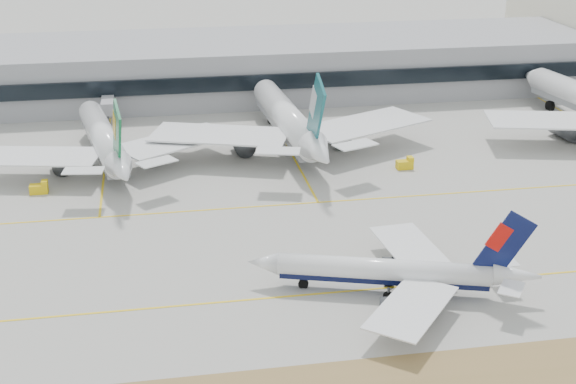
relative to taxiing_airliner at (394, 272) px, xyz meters
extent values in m
plane|color=gray|center=(-16.24, 6.74, -3.55)|extent=(3000.00, 3000.00, 0.00)
cube|color=yellow|center=(-16.24, 1.74, -3.52)|extent=(360.00, 0.45, 0.04)
cube|color=yellow|center=(-16.24, 36.74, -3.52)|extent=(360.00, 0.45, 0.04)
cylinder|color=white|center=(-1.53, 0.48, 0.27)|extent=(31.34, 12.86, 3.47)
cube|color=black|center=(-1.53, 0.48, -0.68)|extent=(30.58, 12.17, 1.56)
cone|color=white|center=(-19.00, 5.99, 0.27)|extent=(5.67, 4.77, 3.47)
cone|color=white|center=(16.98, -5.35, 0.71)|extent=(7.78, 5.43, 3.47)
cube|color=white|center=(5.26, 8.44, -0.25)|extent=(9.17, 17.69, 0.21)
cube|color=white|center=(17.08, -0.65, 0.97)|extent=(3.13, 4.89, 0.14)
cylinder|color=#3F4247|center=(2.60, 5.91, -2.16)|extent=(5.83, 4.08, 2.61)
cube|color=#3F4247|center=(2.60, 5.91, -1.12)|extent=(2.18, 0.91, 1.22)
cube|color=white|center=(-0.52, -9.93, -0.25)|extent=(16.95, 18.21, 0.21)
cube|color=white|center=(14.36, -9.26, 0.97)|extent=(5.34, 5.75, 0.14)
cylinder|color=#3F4247|center=(-1.26, -6.34, -2.16)|extent=(5.83, 4.08, 2.61)
cube|color=#3F4247|center=(-1.26, -6.34, -1.12)|extent=(2.18, 0.91, 1.22)
cube|color=#0A1244|center=(14.88, -4.69, 5.55)|extent=(8.28, 2.88, 10.88)
cube|color=red|center=(14.04, -4.42, 6.73)|extent=(3.81, 1.53, 4.66)
cylinder|color=#3F4247|center=(-13.05, 4.11, -2.51)|extent=(0.42, 0.42, 2.08)
cylinder|color=black|center=(-13.05, 4.11, -2.94)|extent=(1.67, 1.05, 1.56)
cylinder|color=#3F4247|center=(-1.37, -1.94, -2.51)|extent=(0.42, 0.42, 2.08)
cylinder|color=black|center=(-1.37, -1.94, -2.94)|extent=(1.67, 1.05, 1.56)
cylinder|color=#3F4247|center=(-0.01, 2.37, -2.51)|extent=(0.42, 0.42, 2.08)
cylinder|color=black|center=(-0.01, 2.37, -2.94)|extent=(1.67, 1.05, 1.56)
cylinder|color=white|center=(-45.03, 67.21, 2.35)|extent=(12.69, 40.82, 5.36)
cube|color=slate|center=(-45.03, 67.21, 0.87)|extent=(11.76, 39.87, 2.41)
cone|color=white|center=(-49.31, 90.17, 2.35)|extent=(6.40, 7.07, 5.36)
cone|color=white|center=(-40.49, 42.87, 3.02)|extent=(6.92, 9.83, 5.36)
cube|color=white|center=(-29.71, 64.02, 1.54)|extent=(28.03, 23.78, 0.32)
cube|color=white|center=(-33.95, 45.81, 3.42)|extent=(8.47, 7.05, 0.21)
cylinder|color=#3F4247|center=(-34.95, 65.77, -1.40)|extent=(5.19, 7.38, 4.02)
cube|color=#3F4247|center=(-34.95, 65.77, 0.20)|extent=(0.91, 2.84, 1.88)
cube|color=white|center=(-58.16, 58.71, 1.54)|extent=(27.55, 16.66, 0.32)
cube|color=white|center=(-47.65, 43.25, 3.42)|extent=(7.95, 4.88, 0.21)
cylinder|color=#3F4247|center=(-53.91, 62.23, -1.40)|extent=(5.19, 7.38, 4.02)
cube|color=#3F4247|center=(-53.91, 62.23, 0.20)|extent=(0.91, 2.84, 1.88)
cube|color=#0D5F32|center=(-41.01, 45.64, 9.38)|extent=(2.53, 11.11, 14.37)
cube|color=#C9930B|center=(-41.21, 46.74, 10.95)|extent=(1.51, 5.08, 6.15)
cylinder|color=#3F4247|center=(-47.85, 82.35, -1.94)|extent=(0.64, 0.64, 3.22)
cylinder|color=black|center=(-47.85, 82.35, -2.61)|extent=(1.36, 2.54, 2.41)
cylinder|color=#3F4247|center=(-48.25, 65.47, -1.94)|extent=(0.64, 0.64, 3.22)
cylinder|color=black|center=(-48.25, 65.47, -2.61)|extent=(1.36, 2.54, 2.41)
cylinder|color=#3F4247|center=(-41.40, 66.75, -1.94)|extent=(0.64, 0.64, 3.22)
cylinder|color=black|center=(-41.40, 66.75, -2.61)|extent=(1.36, 2.54, 2.41)
cylinder|color=white|center=(-3.84, 72.19, 3.22)|extent=(8.99, 46.77, 6.15)
cube|color=slate|center=(-3.84, 72.19, 1.52)|extent=(8.01, 45.79, 2.77)
cone|color=white|center=(-5.48, 98.93, 3.22)|extent=(6.57, 7.47, 6.15)
cone|color=white|center=(-2.10, 43.84, 3.98)|extent=(6.77, 10.69, 6.15)
cube|color=white|center=(13.15, 66.39, 2.29)|extent=(32.46, 24.92, 0.37)
cube|color=white|center=(5.76, 46.26, 4.45)|extent=(9.67, 7.36, 0.25)
cylinder|color=#3F4247|center=(7.43, 69.12, -1.09)|extent=(5.08, 8.02, 4.61)
cube|color=#3F4247|center=(7.43, 69.12, 0.76)|extent=(0.66, 3.25, 2.15)
cube|color=white|center=(-19.99, 64.36, 2.29)|extent=(32.28, 22.19, 0.37)
cube|color=white|center=(-10.20, 45.28, 4.45)|extent=(9.46, 6.53, 0.25)
cylinder|color=#3F4247|center=(-14.66, 67.77, -1.09)|extent=(5.08, 8.02, 4.61)
cube|color=#3F4247|center=(-14.66, 67.77, 0.76)|extent=(0.66, 3.25, 2.15)
cube|color=#15575E|center=(-2.30, 47.06, 11.29)|extent=(1.34, 12.87, 16.49)
cube|color=#B5B9C0|center=(-2.38, 48.35, 13.08)|extent=(1.03, 5.83, 7.06)
cylinder|color=#3F4247|center=(-4.93, 89.82, -1.70)|extent=(0.74, 0.74, 3.69)
cylinder|color=black|center=(-4.93, 89.82, -2.47)|extent=(1.24, 2.83, 2.77)
cylinder|color=#3F4247|center=(-7.75, 70.66, -1.70)|extent=(0.74, 0.74, 3.69)
cylinder|color=black|center=(-7.75, 70.66, -2.47)|extent=(1.24, 2.83, 2.77)
cylinder|color=#3F4247|center=(0.23, 71.15, -1.70)|extent=(0.74, 0.74, 3.69)
cylinder|color=black|center=(0.23, 71.15, -2.47)|extent=(1.24, 2.83, 2.77)
cone|color=white|center=(68.71, 97.86, 3.42)|extent=(7.34, 8.17, 6.34)
cube|color=white|center=(56.87, 61.08, 2.47)|extent=(32.83, 20.68, 0.38)
cylinder|color=#3F4247|center=(62.04, 65.05, -1.01)|extent=(5.87, 8.59, 4.75)
cube|color=#3F4247|center=(62.04, 65.05, 0.89)|extent=(0.96, 3.36, 2.22)
cylinder|color=#3F4247|center=(70.09, 88.55, -1.65)|extent=(0.76, 0.76, 3.80)
cylinder|color=black|center=(70.09, 88.55, -2.44)|extent=(1.52, 2.98, 2.85)
cube|color=gray|center=(-16.24, 121.74, 3.95)|extent=(280.00, 42.00, 15.00)
cube|color=black|center=(-16.24, 100.24, 4.40)|extent=(280.00, 1.20, 4.00)
cube|color=silver|center=(93.76, 141.74, 10.55)|extent=(2.00, 57.00, 27.90)
cube|color=#E2BC0B|center=(18.24, 51.94, -2.65)|extent=(3.50, 2.00, 1.80)
cube|color=#E2BC0B|center=(19.44, 51.94, -1.45)|extent=(1.20, 1.80, 1.00)
cylinder|color=black|center=(17.04, 51.14, -3.20)|extent=(0.70, 0.30, 0.70)
cylinder|color=black|center=(17.04, 52.74, -3.20)|extent=(0.70, 0.30, 0.70)
cylinder|color=black|center=(19.44, 51.14, -3.20)|extent=(0.70, 0.30, 0.70)
cylinder|color=black|center=(19.44, 52.74, -3.20)|extent=(0.70, 0.30, 0.70)
cube|color=#E2BC0B|center=(-57.25, 50.93, -2.65)|extent=(3.50, 2.00, 1.80)
cube|color=#E2BC0B|center=(-56.05, 50.93, -1.45)|extent=(1.20, 1.80, 1.00)
cylinder|color=black|center=(-58.45, 50.13, -3.20)|extent=(0.70, 0.30, 0.70)
cylinder|color=black|center=(-58.45, 51.73, -3.20)|extent=(0.70, 0.30, 0.70)
cylinder|color=black|center=(-56.05, 50.13, -3.20)|extent=(0.70, 0.30, 0.70)
cylinder|color=black|center=(-56.05, 51.73, -3.20)|extent=(0.70, 0.30, 0.70)
camera|label=1|loc=(-34.05, -102.27, 56.00)|focal=50.00mm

